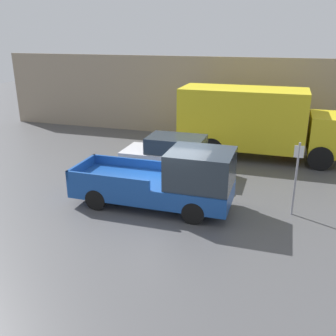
# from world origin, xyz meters

# --- Properties ---
(ground_plane) EXTENTS (60.00, 60.00, 0.00)m
(ground_plane) POSITION_xyz_m (0.00, 0.00, 0.00)
(ground_plane) COLOR #4C4C4F
(building_wall) EXTENTS (28.00, 0.15, 4.57)m
(building_wall) POSITION_xyz_m (0.00, 10.13, 2.29)
(building_wall) COLOR gray
(building_wall) RESTS_ON ground
(pickup_truck) EXTENTS (5.59, 2.05, 2.17)m
(pickup_truck) POSITION_xyz_m (-0.01, 0.07, 1.00)
(pickup_truck) COLOR #194799
(pickup_truck) RESTS_ON ground
(car) EXTENTS (4.34, 1.83, 1.71)m
(car) POSITION_xyz_m (-0.75, 3.23, 0.86)
(car) COLOR silver
(car) RESTS_ON ground
(delivery_truck) EXTENTS (7.83, 2.53, 3.33)m
(delivery_truck) POSITION_xyz_m (2.23, 6.87, 1.81)
(delivery_truck) COLOR gold
(delivery_truck) RESTS_ON ground
(parking_sign) EXTENTS (0.30, 0.07, 2.53)m
(parking_sign) POSITION_xyz_m (4.14, 0.78, 1.42)
(parking_sign) COLOR gray
(parking_sign) RESTS_ON ground
(newspaper_box) EXTENTS (0.45, 0.40, 0.97)m
(newspaper_box) POSITION_xyz_m (3.83, 9.80, 0.48)
(newspaper_box) COLOR red
(newspaper_box) RESTS_ON ground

